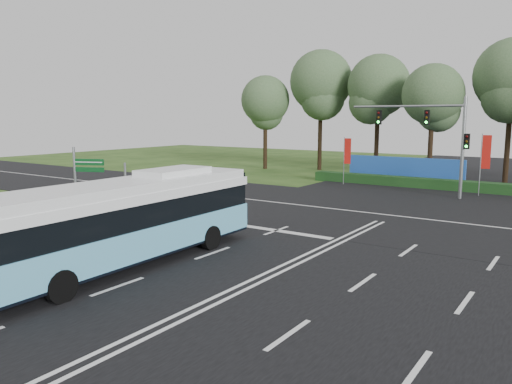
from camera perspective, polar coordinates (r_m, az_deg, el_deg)
ground at (r=19.12m, az=2.81°, el=-8.60°), size 120.00×120.00×0.00m
road_main at (r=19.12m, az=2.81°, el=-8.55°), size 20.00×120.00×0.04m
road_cross at (r=29.73m, az=14.99°, el=-2.61°), size 120.00×14.00×0.05m
bike_path at (r=25.97m, az=-25.38°, el=-4.75°), size 5.00×18.00×0.06m
kerb_strip at (r=23.97m, az=-22.45°, el=-5.56°), size 0.25×18.00×0.12m
city_bus at (r=19.50m, az=-14.39°, el=-3.15°), size 2.88×12.34×3.53m
pedestrian_signal at (r=28.06m, az=-14.73°, el=0.30°), size 0.28×0.41×3.19m
street_sign at (r=26.10m, az=-19.31°, el=1.45°), size 1.51×0.71×4.18m
banner_flag_left at (r=42.35m, az=10.33°, el=4.34°), size 0.54×0.28×3.97m
banner_flag_mid at (r=39.01m, az=24.68°, el=3.80°), size 0.64×0.24×4.47m
traffic_light_gantry at (r=37.29m, az=19.94°, el=6.57°), size 8.41×0.28×7.00m
hedge at (r=41.55m, az=20.75°, el=0.78°), size 22.00×1.20×0.80m
blue_hoarding at (r=44.92m, az=16.59°, el=2.42°), size 10.00×0.30×2.20m
eucalyptus_row at (r=48.10m, az=21.70°, el=11.73°), size 41.07×9.16×12.61m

